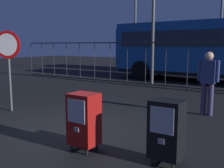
% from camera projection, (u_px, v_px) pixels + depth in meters
% --- Properties ---
extents(ground_plane, '(60.00, 60.00, 0.00)m').
position_uv_depth(ground_plane, '(70.00, 131.00, 5.77)').
color(ground_plane, black).
extents(newspaper_box_primary, '(0.48, 0.42, 1.02)m').
position_uv_depth(newspaper_box_primary, '(166.00, 129.00, 4.07)').
color(newspaper_box_primary, black).
rests_on(newspaper_box_primary, ground_plane).
extents(newspaper_box_secondary, '(0.48, 0.42, 1.02)m').
position_uv_depth(newspaper_box_secondary, '(84.00, 119.00, 4.61)').
color(newspaper_box_secondary, black).
rests_on(newspaper_box_secondary, ground_plane).
extents(stop_sign, '(0.71, 0.31, 2.23)m').
position_uv_depth(stop_sign, '(8.00, 54.00, 7.28)').
color(stop_sign, '#4C4F54').
rests_on(stop_sign, ground_plane).
extents(pedestrian, '(0.55, 0.22, 1.67)m').
position_uv_depth(pedestrian, '(208.00, 80.00, 6.91)').
color(pedestrian, '#382D51').
rests_on(pedestrian, ground_plane).
extents(fence_barrier, '(18.03, 0.04, 2.00)m').
position_uv_depth(fence_barrier, '(176.00, 65.00, 11.11)').
color(fence_barrier, '#2D2D33').
rests_on(fence_barrier, ground_plane).
extents(bus_near, '(10.62, 3.23, 3.00)m').
position_uv_depth(bus_near, '(220.00, 48.00, 12.91)').
color(bus_near, '#19519E').
rests_on(bus_near, ground_plane).
extents(bus_far, '(10.68, 3.52, 3.00)m').
position_uv_depth(bus_far, '(191.00, 47.00, 17.29)').
color(bus_far, '#19519E').
rests_on(bus_far, ground_plane).
extents(street_light_far_right, '(0.32, 0.32, 8.34)m').
position_uv_depth(street_light_far_right, '(136.00, 2.00, 18.01)').
color(street_light_far_right, '#4C4F54').
rests_on(street_light_far_right, ground_plane).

